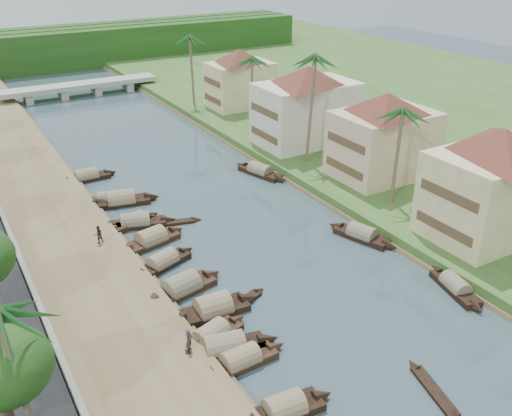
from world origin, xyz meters
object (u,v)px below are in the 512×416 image
bridge (79,87)px  building_near (496,182)px  person_near (189,340)px  sampan_1 (284,410)px

bridge → building_near: bearing=-75.6°
building_near → person_near: 31.54m
person_near → sampan_1: bearing=-109.6°
bridge → person_near: bearing=-99.2°
sampan_1 → person_near: person_near is taller
sampan_1 → bridge: bearing=87.5°
bridge → sampan_1: bridge is taller
bridge → sampan_1: bearing=-96.4°
bridge → person_near: size_ratio=16.58×
bridge → building_near: (18.99, -74.00, 4.66)m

